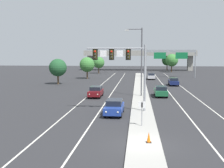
{
  "coord_description": "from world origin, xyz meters",
  "views": [
    {
      "loc": [
        -0.48,
        -19.54,
        6.37
      ],
      "look_at": [
        -3.2,
        10.14,
        3.2
      ],
      "focal_mm": 45.55,
      "sensor_mm": 36.0,
      "label": 1
    }
  ],
  "objects_px": {
    "car_oncoming_darkred": "(96,92)",
    "tree_far_left_c": "(87,65)",
    "street_lamp_median": "(140,58)",
    "tree_far_left_b": "(58,68)",
    "car_receding_silver": "(151,76)",
    "tree_far_right_b": "(167,60)",
    "highway_sign_gantry": "(171,55)",
    "traffic_cone_median_nose": "(149,138)",
    "car_oncoming_blue": "(114,107)",
    "car_receding_navy": "(173,81)",
    "tree_far_left_a": "(99,63)",
    "tree_far_right_a": "(172,60)",
    "overhead_signal_mast": "(124,62)",
    "median_sign_post": "(142,110)",
    "car_receding_green": "(161,91)"
  },
  "relations": [
    {
      "from": "highway_sign_gantry",
      "to": "traffic_cone_median_nose",
      "type": "bearing_deg",
      "value": -97.76
    },
    {
      "from": "car_receding_navy",
      "to": "tree_far_left_a",
      "type": "distance_m",
      "value": 39.36
    },
    {
      "from": "car_oncoming_blue",
      "to": "car_receding_silver",
      "type": "relative_size",
      "value": 1.0
    },
    {
      "from": "overhead_signal_mast",
      "to": "highway_sign_gantry",
      "type": "height_order",
      "value": "highway_sign_gantry"
    },
    {
      "from": "street_lamp_median",
      "to": "highway_sign_gantry",
      "type": "distance_m",
      "value": 36.32
    },
    {
      "from": "overhead_signal_mast",
      "to": "highway_sign_gantry",
      "type": "xyz_separation_m",
      "value": [
        10.17,
        46.65,
        0.7
      ]
    },
    {
      "from": "median_sign_post",
      "to": "tree_far_left_b",
      "type": "distance_m",
      "value": 38.01
    },
    {
      "from": "car_oncoming_darkred",
      "to": "car_receding_green",
      "type": "bearing_deg",
      "value": 8.55
    },
    {
      "from": "car_receding_green",
      "to": "traffic_cone_median_nose",
      "type": "bearing_deg",
      "value": -96.49
    },
    {
      "from": "car_receding_silver",
      "to": "tree_far_right_b",
      "type": "height_order",
      "value": "tree_far_right_b"
    },
    {
      "from": "highway_sign_gantry",
      "to": "tree_far_right_b",
      "type": "distance_m",
      "value": 34.53
    },
    {
      "from": "tree_far_left_b",
      "to": "tree_far_right_b",
      "type": "xyz_separation_m",
      "value": [
        27.95,
        53.67,
        0.35
      ]
    },
    {
      "from": "car_receding_navy",
      "to": "tree_far_right_b",
      "type": "relative_size",
      "value": 0.76
    },
    {
      "from": "street_lamp_median",
      "to": "car_oncoming_blue",
      "type": "bearing_deg",
      "value": -102.1
    },
    {
      "from": "car_receding_green",
      "to": "car_receding_navy",
      "type": "height_order",
      "value": "same"
    },
    {
      "from": "tree_far_left_b",
      "to": "median_sign_post",
      "type": "bearing_deg",
      "value": -63.24
    },
    {
      "from": "tree_far_right_a",
      "to": "tree_far_right_b",
      "type": "height_order",
      "value": "tree_far_right_a"
    },
    {
      "from": "median_sign_post",
      "to": "tree_far_left_b",
      "type": "height_order",
      "value": "tree_far_left_b"
    },
    {
      "from": "car_oncoming_darkred",
      "to": "tree_far_left_b",
      "type": "relative_size",
      "value": 0.84
    },
    {
      "from": "traffic_cone_median_nose",
      "to": "highway_sign_gantry",
      "type": "height_order",
      "value": "highway_sign_gantry"
    },
    {
      "from": "car_oncoming_blue",
      "to": "traffic_cone_median_nose",
      "type": "xyz_separation_m",
      "value": [
        3.25,
        -9.69,
        -0.31
      ]
    },
    {
      "from": "car_receding_silver",
      "to": "highway_sign_gantry",
      "type": "distance_m",
      "value": 9.55
    },
    {
      "from": "overhead_signal_mast",
      "to": "car_oncoming_blue",
      "type": "relative_size",
      "value": 1.6
    },
    {
      "from": "tree_far_left_b",
      "to": "tree_far_right_b",
      "type": "distance_m",
      "value": 60.52
    },
    {
      "from": "overhead_signal_mast",
      "to": "tree_far_right_a",
      "type": "relative_size",
      "value": 1.13
    },
    {
      "from": "car_receding_green",
      "to": "traffic_cone_median_nose",
      "type": "height_order",
      "value": "car_receding_green"
    },
    {
      "from": "street_lamp_median",
      "to": "car_receding_navy",
      "type": "bearing_deg",
      "value": 66.58
    },
    {
      "from": "car_receding_silver",
      "to": "tree_far_right_a",
      "type": "distance_m",
      "value": 30.36
    },
    {
      "from": "tree_far_left_b",
      "to": "traffic_cone_median_nose",
      "type": "bearing_deg",
      "value": -65.54
    },
    {
      "from": "car_oncoming_blue",
      "to": "car_receding_navy",
      "type": "distance_m",
      "value": 30.22
    },
    {
      "from": "overhead_signal_mast",
      "to": "car_oncoming_blue",
      "type": "distance_m",
      "value": 4.97
    },
    {
      "from": "median_sign_post",
      "to": "car_oncoming_blue",
      "type": "height_order",
      "value": "median_sign_post"
    },
    {
      "from": "median_sign_post",
      "to": "tree_far_right_a",
      "type": "bearing_deg",
      "value": 81.56
    },
    {
      "from": "traffic_cone_median_nose",
      "to": "tree_far_right_b",
      "type": "bearing_deg",
      "value": 83.55
    },
    {
      "from": "car_receding_silver",
      "to": "tree_far_left_a",
      "type": "relative_size",
      "value": 0.83
    },
    {
      "from": "street_lamp_median",
      "to": "car_oncoming_darkred",
      "type": "height_order",
      "value": "street_lamp_median"
    },
    {
      "from": "car_oncoming_blue",
      "to": "median_sign_post",
      "type": "bearing_deg",
      "value": -60.95
    },
    {
      "from": "car_receding_navy",
      "to": "tree_far_left_b",
      "type": "relative_size",
      "value": 0.84
    },
    {
      "from": "tree_far_left_b",
      "to": "tree_far_right_b",
      "type": "height_order",
      "value": "tree_far_right_b"
    },
    {
      "from": "street_lamp_median",
      "to": "tree_far_left_b",
      "type": "xyz_separation_m",
      "value": [
        -17.02,
        16.03,
        -2.31
      ]
    },
    {
      "from": "car_receding_silver",
      "to": "tree_far_left_a",
      "type": "bearing_deg",
      "value": 128.61
    },
    {
      "from": "street_lamp_median",
      "to": "tree_far_left_a",
      "type": "height_order",
      "value": "street_lamp_median"
    },
    {
      "from": "tree_far_left_c",
      "to": "car_oncoming_blue",
      "type": "bearing_deg",
      "value": -76.08
    },
    {
      "from": "tree_far_right_a",
      "to": "car_receding_navy",
      "type": "bearing_deg",
      "value": -96.07
    },
    {
      "from": "car_oncoming_darkred",
      "to": "tree_far_left_c",
      "type": "height_order",
      "value": "tree_far_left_c"
    },
    {
      "from": "car_receding_silver",
      "to": "tree_far_left_b",
      "type": "distance_m",
      "value": 24.31
    },
    {
      "from": "overhead_signal_mast",
      "to": "tree_far_right_b",
      "type": "distance_m",
      "value": 82.02
    },
    {
      "from": "street_lamp_median",
      "to": "tree_far_right_b",
      "type": "distance_m",
      "value": 70.58
    },
    {
      "from": "car_oncoming_blue",
      "to": "highway_sign_gantry",
      "type": "height_order",
      "value": "highway_sign_gantry"
    },
    {
      "from": "car_receding_navy",
      "to": "car_receding_silver",
      "type": "height_order",
      "value": "same"
    }
  ]
}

